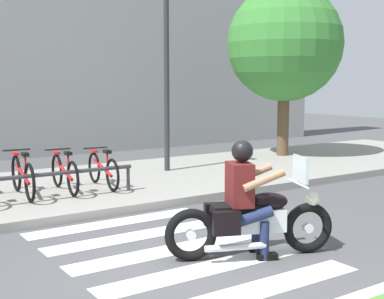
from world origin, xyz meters
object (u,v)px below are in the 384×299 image
motorcycle (252,220)px  rider (246,191)px  street_lamp (166,59)px  bicycle_5 (103,170)px  bicycle_3 (23,176)px  bike_rack (9,180)px  tree_near_rack (285,44)px  bicycle_4 (64,173)px

motorcycle → rider: size_ratio=1.40×
motorcycle → street_lamp: (2.00, 5.29, 2.18)m
bicycle_5 → bicycle_3: bearing=-180.0°
bike_rack → tree_near_rack: size_ratio=0.93×
bicycle_5 → tree_near_rack: (5.94, 1.38, 2.66)m
bicycle_4 → bike_rack: 1.26m
bicycle_3 → bicycle_4: bicycle_3 is taller
bicycle_3 → bicycle_4: 0.75m
motorcycle → bicycle_3: size_ratio=1.18×
bike_rack → tree_near_rack: 8.46m
motorcycle → bicycle_4: (-0.76, 4.31, 0.04)m
bicycle_4 → tree_near_rack: (6.69, 1.38, 2.65)m
bicycle_5 → tree_near_rack: tree_near_rack is taller
bicycle_3 → tree_near_rack: bearing=10.5°
street_lamp → motorcycle: bearing=-110.7°
motorcycle → bike_rack: bearing=116.7°
bicycle_4 → tree_near_rack: 7.33m
bicycle_3 → tree_near_rack: (7.45, 1.38, 2.63)m
rider → tree_near_rack: bearing=43.3°
rider → bike_rack: (-1.82, 3.73, -0.26)m
bicycle_5 → motorcycle: bearing=-89.9°
motorcycle → bicycle_5: bearing=90.1°
rider → bicycle_4: 4.35m
motorcycle → street_lamp: size_ratio=0.46×
bicycle_5 → tree_near_rack: bearing=13.0°
motorcycle → rider: 0.37m
street_lamp → tree_near_rack: (3.93, 0.40, 0.51)m
motorcycle → bike_rack: 4.21m
rider → bicycle_3: rider is taller
motorcycle → tree_near_rack: size_ratio=0.43×
rider → street_lamp: size_ratio=0.33×
rider → street_lamp: bearing=68.5°
bike_rack → street_lamp: bearing=21.5°
bicycle_4 → tree_near_rack: tree_near_rack is taller
rider → bicycle_4: (-0.69, 4.28, -0.33)m
rider → bicycle_4: rider is taller
bicycle_5 → bike_rack: bearing=-163.6°
bicycle_5 → street_lamp: size_ratio=0.36×
bike_rack → street_lamp: 4.66m
bicycle_3 → bicycle_5: bearing=0.0°
bicycle_4 → motorcycle: bearing=-80.0°
street_lamp → rider: bearing=-111.5°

